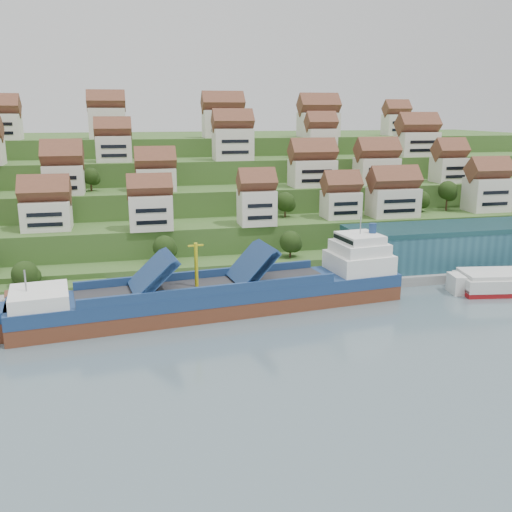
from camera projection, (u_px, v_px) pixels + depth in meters
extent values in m
plane|color=slate|center=(282.00, 309.00, 117.95)|extent=(300.00, 300.00, 0.00)
cube|color=gray|center=(345.00, 278.00, 136.23)|extent=(180.00, 14.00, 2.20)
cube|color=#2D4C1E|center=(215.00, 223.00, 198.64)|extent=(260.00, 128.00, 4.00)
cube|color=#2D4C1E|center=(213.00, 210.00, 202.49)|extent=(260.00, 118.00, 11.00)
cube|color=#2D4C1E|center=(210.00, 197.00, 209.18)|extent=(260.00, 102.00, 18.00)
cube|color=#2D4C1E|center=(206.00, 185.00, 215.87)|extent=(260.00, 86.00, 25.00)
cube|color=#2D4C1E|center=(203.00, 175.00, 223.62)|extent=(260.00, 68.00, 31.00)
cube|color=silver|center=(47.00, 215.00, 141.94)|extent=(11.67, 8.57, 7.21)
cube|color=silver|center=(151.00, 212.00, 141.76)|extent=(10.56, 7.03, 8.66)
cube|color=silver|center=(257.00, 208.00, 147.88)|extent=(9.17, 7.62, 8.97)
cube|color=silver|center=(341.00, 205.00, 157.66)|extent=(9.70, 7.73, 7.27)
cube|color=silver|center=(393.00, 202.00, 159.94)|extent=(13.31, 8.26, 7.93)
cube|color=silver|center=(487.00, 195.00, 168.34)|extent=(11.84, 8.31, 9.69)
cube|color=silver|center=(64.00, 180.00, 153.47)|extent=(10.32, 8.98, 7.74)
cube|color=silver|center=(156.00, 179.00, 159.81)|extent=(10.82, 7.90, 6.32)
cube|color=silver|center=(312.00, 173.00, 169.08)|extent=(12.97, 8.36, 7.80)
cube|color=silver|center=(376.00, 171.00, 174.91)|extent=(12.46, 8.18, 7.92)
cube|color=silver|center=(449.00, 170.00, 179.24)|extent=(9.46, 8.04, 7.65)
cube|color=silver|center=(114.00, 149.00, 170.24)|extent=(10.37, 7.30, 7.63)
cube|color=silver|center=(233.00, 144.00, 175.88)|extent=(11.89, 7.79, 9.57)
cube|color=silver|center=(321.00, 143.00, 183.46)|extent=(9.23, 7.14, 9.31)
cube|color=silver|center=(417.00, 144.00, 191.55)|extent=(13.18, 8.47, 7.96)
cube|color=silver|center=(1.00, 127.00, 177.99)|extent=(11.91, 8.03, 7.98)
cube|color=silver|center=(107.00, 123.00, 185.85)|extent=(11.60, 7.51, 9.75)
cube|color=silver|center=(223.00, 124.00, 194.19)|extent=(13.57, 8.15, 9.13)
cube|color=silver|center=(318.00, 125.00, 200.10)|extent=(13.44, 8.73, 8.22)
cube|color=silver|center=(396.00, 125.00, 211.72)|extent=(8.97, 7.05, 7.55)
ellipsoid|color=#213913|center=(290.00, 242.00, 142.70)|extent=(5.50, 5.50, 5.50)
ellipsoid|color=#213913|center=(164.00, 247.00, 135.93)|extent=(5.53, 5.53, 5.53)
ellipsoid|color=#213913|center=(421.00, 200.00, 166.92)|extent=(5.20, 5.20, 5.20)
ellipsoid|color=#213913|center=(448.00, 190.00, 168.18)|extent=(5.58, 5.58, 5.58)
ellipsoid|color=#213913|center=(285.00, 202.00, 158.24)|extent=(5.40, 5.40, 5.40)
ellipsoid|color=#213913|center=(364.00, 166.00, 178.20)|extent=(5.18, 5.18, 5.18)
ellipsoid|color=#213913|center=(90.00, 176.00, 158.57)|extent=(4.67, 4.67, 4.67)
ellipsoid|color=#213913|center=(242.00, 142.00, 181.11)|extent=(6.55, 6.55, 6.55)
ellipsoid|color=#213913|center=(319.00, 141.00, 189.63)|extent=(5.35, 5.35, 5.35)
ellipsoid|color=#213913|center=(326.00, 144.00, 188.36)|extent=(4.96, 4.96, 4.96)
ellipsoid|color=#213913|center=(25.00, 274.00, 123.04)|extent=(5.75, 5.75, 5.75)
cube|color=#255464|center=(462.00, 244.00, 143.62)|extent=(60.00, 15.00, 10.00)
cylinder|color=gray|center=(346.00, 263.00, 129.81)|extent=(0.16, 0.16, 8.00)
cube|color=maroon|center=(349.00, 247.00, 129.05)|extent=(1.20, 0.05, 0.80)
cube|color=white|center=(12.00, 301.00, 116.45)|extent=(2.40, 2.20, 2.20)
cube|color=brown|center=(217.00, 307.00, 116.18)|extent=(80.12, 21.16, 5.08)
cube|color=navy|center=(217.00, 291.00, 115.35)|extent=(80.14, 21.28, 2.64)
cube|color=white|center=(39.00, 297.00, 103.81)|extent=(11.42, 12.67, 2.64)
cube|color=#262628|center=(207.00, 286.00, 114.36)|extent=(51.65, 16.10, 0.30)
cube|color=navy|center=(150.00, 275.00, 109.87)|extent=(8.84, 12.01, 7.02)
cube|color=navy|center=(250.00, 265.00, 116.49)|extent=(8.46, 11.97, 7.42)
cylinder|color=yellow|center=(196.00, 265.00, 112.60)|extent=(0.79, 0.79, 9.14)
cube|color=white|center=(359.00, 262.00, 125.13)|extent=(13.43, 12.90, 4.06)
cube|color=white|center=(360.00, 248.00, 124.33)|extent=(11.28, 11.46, 2.54)
cube|color=white|center=(360.00, 238.00, 123.81)|extent=(9.12, 10.01, 1.83)
cylinder|color=navy|center=(373.00, 228.00, 124.32)|extent=(1.80, 1.80, 2.24)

